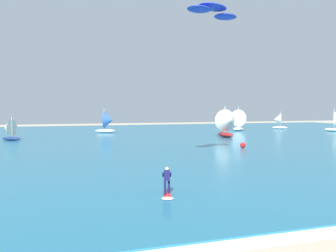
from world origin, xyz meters
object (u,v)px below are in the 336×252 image
sailboat_far_left (227,123)px  sailboat_far_right (240,120)px  sailboat_heeled_over (278,121)px  sailboat_trailing (9,130)px  kite (213,11)px  marker_buoy (243,145)px  kitesurfer (167,185)px  sailboat_mid_right (108,122)px

sailboat_far_left → sailboat_far_right: sailboat_far_left is taller
sailboat_heeled_over → sailboat_far_right: bearing=-167.7°
sailboat_trailing → sailboat_far_left: 36.19m
kite → sailboat_far_right: size_ratio=1.15×
sailboat_far_left → marker_buoy: 15.77m
kitesurfer → sailboat_heeled_over: bearing=49.6°
kite → sailboat_trailing: kite is taller
kitesurfer → sailboat_mid_right: (2.90, 51.55, 1.71)m
kitesurfer → sailboat_far_right: 59.54m
sailboat_trailing → sailboat_mid_right: (17.13, 11.94, 0.59)m
kite → sailboat_far_right: bearing=57.7°
kitesurfer → sailboat_trailing: sailboat_trailing is taller
sailboat_far_left → sailboat_heeled_over: (22.96, 17.91, -0.55)m
sailboat_far_left → sailboat_far_right: (11.07, 15.31, -0.05)m
sailboat_mid_right → sailboat_far_right: 29.80m
kitesurfer → sailboat_heeled_over: (44.53, 52.36, 1.38)m
kitesurfer → sailboat_mid_right: bearing=86.8°
kite → marker_buoy: kite is taller
sailboat_trailing → kite: bearing=-54.3°
sailboat_heeled_over → sailboat_trailing: bearing=-167.8°
sailboat_trailing → sailboat_far_right: 47.97m
kitesurfer → sailboat_mid_right: size_ratio=0.40×
sailboat_heeled_over → sailboat_far_right: size_ratio=0.80×
kitesurfer → sailboat_far_right: bearing=56.7°
sailboat_heeled_over → marker_buoy: 43.17m
sailboat_heeled_over → kite: bearing=-131.1°
sailboat_heeled_over → sailboat_far_left: bearing=-142.0°
sailboat_far_left → sailboat_heeled_over: 29.12m
sailboat_heeled_over → kitesurfer: bearing=-130.4°
sailboat_trailing → sailboat_far_left: sailboat_far_left is taller
kite → marker_buoy: (8.99, 10.07, -13.60)m
sailboat_trailing → sailboat_heeled_over: size_ratio=0.87×
sailboat_far_left → marker_buoy: (-5.29, -14.69, -2.18)m
sailboat_far_right → kite: bearing=-122.3°
sailboat_trailing → sailboat_far_right: sailboat_far_right is taller
kite → marker_buoy: size_ratio=8.81×
sailboat_trailing → marker_buoy: size_ratio=5.33×
sailboat_far_left → sailboat_trailing: bearing=171.8°
kite → sailboat_heeled_over: (37.24, 42.67, -11.97)m
sailboat_far_left → sailboat_mid_right: 25.32m
sailboat_trailing → sailboat_far_right: (46.88, 10.14, 0.76)m
sailboat_far_right → sailboat_heeled_over: bearing=12.3°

